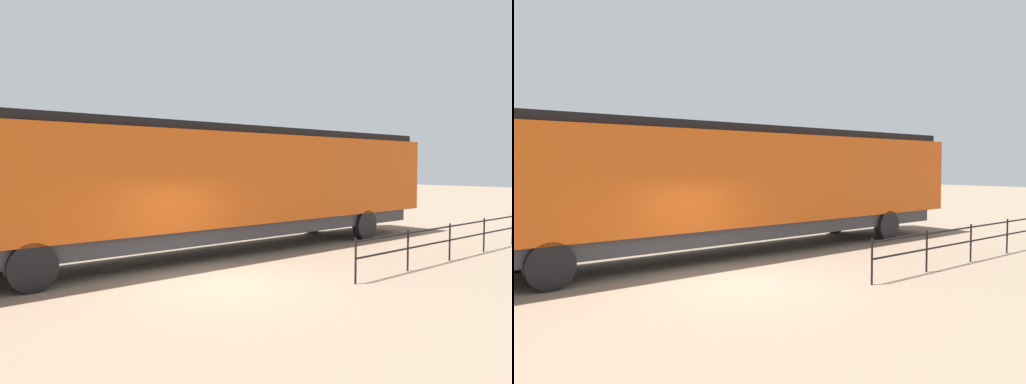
# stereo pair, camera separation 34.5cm
# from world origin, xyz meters

# --- Properties ---
(ground_plane) EXTENTS (120.00, 120.00, 0.00)m
(ground_plane) POSITION_xyz_m (0.00, 0.00, 0.00)
(ground_plane) COLOR #84705B
(locomotive) EXTENTS (2.93, 18.75, 3.97)m
(locomotive) POSITION_xyz_m (-3.47, 2.99, 2.24)
(locomotive) COLOR #D15114
(locomotive) RESTS_ON ground_plane
(platform_fence) EXTENTS (0.05, 11.17, 1.09)m
(platform_fence) POSITION_xyz_m (2.06, 7.94, 0.72)
(platform_fence) COLOR black
(platform_fence) RESTS_ON ground_plane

